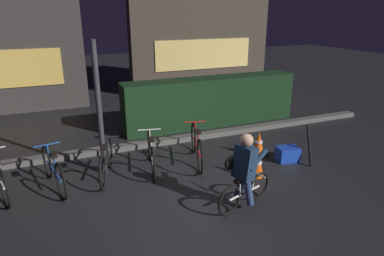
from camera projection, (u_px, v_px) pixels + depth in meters
ground_plane at (195, 187)px, 6.08m from camera, size 40.00×40.00×0.00m
sidewalk_curb at (158, 142)px, 7.98m from camera, size 12.00×0.24×0.12m
hedge_row at (211, 101)px, 9.22m from camera, size 4.80×0.70×1.29m
storefront_left at (0, 48)px, 9.87m from camera, size 4.65×0.54×3.89m
storefront_right at (201, 25)px, 12.75m from camera, size 5.50×0.54×4.95m
street_post at (99, 110)px, 6.21m from camera, size 0.10×0.10×2.52m
parked_bike_left_mid at (53, 170)px, 5.98m from camera, size 0.47×1.58×0.74m
parked_bike_center_left at (106, 161)px, 6.36m from camera, size 0.54×1.51×0.72m
parked_bike_center_right at (151, 153)px, 6.70m from camera, size 0.47×1.58×0.74m
parked_bike_right_mid at (197, 146)px, 6.98m from camera, size 0.56×1.66×0.79m
traffic_cone_near at (257, 165)px, 6.35m from camera, size 0.36×0.36×0.54m
traffic_cone_far at (259, 144)px, 7.34m from camera, size 0.36×0.36×0.54m
blue_crate at (288, 154)px, 7.11m from camera, size 0.49×0.39×0.30m
cyclist at (243, 171)px, 5.29m from camera, size 1.14×0.50×1.25m
closed_umbrella at (309, 145)px, 6.92m from camera, size 0.17×0.41×0.79m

